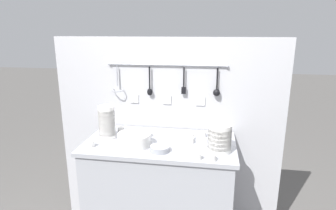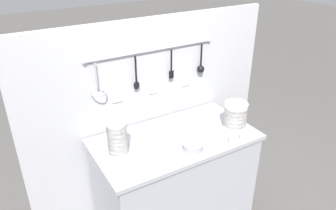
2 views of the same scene
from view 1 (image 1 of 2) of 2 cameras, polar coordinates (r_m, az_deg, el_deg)
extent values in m
cube|color=#9EA0A8|center=(2.10, -1.64, -7.82)|extent=(1.11, 0.59, 0.03)
cube|color=#9EA0A8|center=(2.32, -1.55, -18.60)|extent=(1.06, 0.57, 0.91)
cube|color=#B2B2B7|center=(2.43, -0.14, -6.63)|extent=(1.91, 0.04, 1.69)
cylinder|color=#93969E|center=(2.24, -0.29, 8.12)|extent=(0.95, 0.01, 0.01)
sphere|color=#93969E|center=(2.37, -11.79, 8.18)|extent=(0.02, 0.02, 0.02)
sphere|color=#93969E|center=(2.22, 12.02, 7.70)|extent=(0.02, 0.02, 0.02)
cylinder|color=#93969E|center=(2.35, -10.31, 5.87)|extent=(0.01, 0.01, 0.16)
torus|color=#93969E|center=(2.37, -10.17, 2.96)|extent=(0.10, 0.10, 0.01)
cylinder|color=#93969E|center=(2.35, -10.32, 8.04)|extent=(0.01, 0.01, 0.02)
cylinder|color=black|center=(2.27, -3.76, 5.53)|extent=(0.01, 0.01, 0.18)
ellipsoid|color=black|center=(2.30, -3.71, 2.65)|extent=(0.04, 0.02, 0.06)
cylinder|color=#93969E|center=(2.27, -3.74, 8.01)|extent=(0.01, 0.01, 0.02)
cylinder|color=black|center=(2.23, 3.24, 5.62)|extent=(0.01, 0.01, 0.16)
cube|color=black|center=(2.25, 3.20, 2.95)|extent=(0.04, 0.01, 0.06)
cylinder|color=#93969E|center=(2.22, 3.31, 7.87)|extent=(0.01, 0.01, 0.02)
cylinder|color=black|center=(2.21, 9.95, 5.20)|extent=(0.01, 0.01, 0.17)
sphere|color=black|center=(2.24, 9.83, 2.49)|extent=(0.06, 0.06, 0.06)
cylinder|color=#93969E|center=(2.21, 10.06, 7.63)|extent=(0.01, 0.01, 0.02)
cube|color=white|center=(2.36, -6.86, 1.34)|extent=(0.07, 0.01, 0.07)
cube|color=white|center=(2.30, -0.24, 1.08)|extent=(0.07, 0.01, 0.07)
cube|color=white|center=(2.28, 6.63, 0.80)|extent=(0.07, 0.01, 0.07)
cylinder|color=white|center=(1.95, 10.34, -8.57)|extent=(0.16, 0.16, 0.05)
cylinder|color=white|center=(1.94, 10.38, -7.79)|extent=(0.16, 0.16, 0.05)
cylinder|color=white|center=(1.93, 10.42, -7.00)|extent=(0.16, 0.16, 0.05)
cylinder|color=white|center=(1.92, 10.46, -6.21)|extent=(0.16, 0.16, 0.05)
cylinder|color=white|center=(1.91, 10.50, -5.40)|extent=(0.16, 0.16, 0.05)
cylinder|color=white|center=(1.90, 10.54, -4.59)|extent=(0.16, 0.16, 0.05)
cylinder|color=white|center=(2.20, -12.17, -5.90)|extent=(0.12, 0.12, 0.05)
cylinder|color=white|center=(2.19, -12.21, -5.21)|extent=(0.12, 0.12, 0.05)
cylinder|color=white|center=(2.18, -12.26, -4.50)|extent=(0.12, 0.12, 0.05)
cylinder|color=white|center=(2.17, -12.30, -3.79)|extent=(0.12, 0.12, 0.05)
cylinder|color=white|center=(2.16, -12.34, -3.07)|extent=(0.12, 0.12, 0.05)
cylinder|color=white|center=(2.15, -12.38, -2.34)|extent=(0.12, 0.12, 0.05)
cylinder|color=white|center=(2.15, -12.43, -1.61)|extent=(0.12, 0.12, 0.05)
cylinder|color=white|center=(2.14, -12.47, -0.88)|extent=(0.12, 0.12, 0.05)
cylinder|color=white|center=(2.04, -6.85, -8.07)|extent=(0.23, 0.23, 0.01)
cylinder|color=white|center=(2.03, -6.86, -7.86)|extent=(0.23, 0.23, 0.01)
cylinder|color=white|center=(2.03, -6.86, -7.64)|extent=(0.23, 0.23, 0.01)
cylinder|color=white|center=(2.03, -6.87, -7.43)|extent=(0.23, 0.23, 0.01)
cylinder|color=white|center=(2.03, -6.88, -7.21)|extent=(0.23, 0.23, 0.01)
cylinder|color=white|center=(2.02, -6.89, -7.00)|extent=(0.23, 0.23, 0.01)
cylinder|color=white|center=(2.02, -6.89, -6.78)|extent=(0.23, 0.23, 0.01)
cylinder|color=white|center=(2.02, -6.90, -6.56)|extent=(0.23, 0.23, 0.01)
cylinder|color=white|center=(2.01, -6.91, -6.34)|extent=(0.23, 0.23, 0.01)
cylinder|color=white|center=(2.01, -6.92, -6.13)|extent=(0.23, 0.23, 0.01)
cylinder|color=white|center=(2.01, -6.92, -5.91)|extent=(0.23, 0.23, 0.01)
cylinder|color=#93969E|center=(1.93, -1.68, -8.85)|extent=(0.13, 0.13, 0.04)
cylinder|color=white|center=(2.20, -8.38, -5.81)|extent=(0.05, 0.05, 0.05)
cylinder|color=white|center=(2.30, -9.54, -4.95)|extent=(0.05, 0.05, 0.05)
cylinder|color=white|center=(1.82, 8.96, -10.44)|extent=(0.05, 0.05, 0.05)
cylinder|color=white|center=(2.06, 4.55, -7.16)|extent=(0.05, 0.05, 0.05)
cylinder|color=white|center=(1.82, 6.01, -10.31)|extent=(0.05, 0.05, 0.05)
cylinder|color=white|center=(2.18, -4.09, -5.84)|extent=(0.05, 0.05, 0.05)
cylinder|color=white|center=(2.13, 4.68, -6.47)|extent=(0.05, 0.05, 0.05)
cylinder|color=white|center=(2.07, -15.44, -7.57)|extent=(0.05, 0.05, 0.05)
cylinder|color=white|center=(2.23, -5.52, -5.40)|extent=(0.05, 0.05, 0.05)
cylinder|color=white|center=(2.19, 7.07, -5.85)|extent=(0.05, 0.05, 0.05)
camera|label=2|loc=(1.46, -72.68, 21.24)|focal=35.00mm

